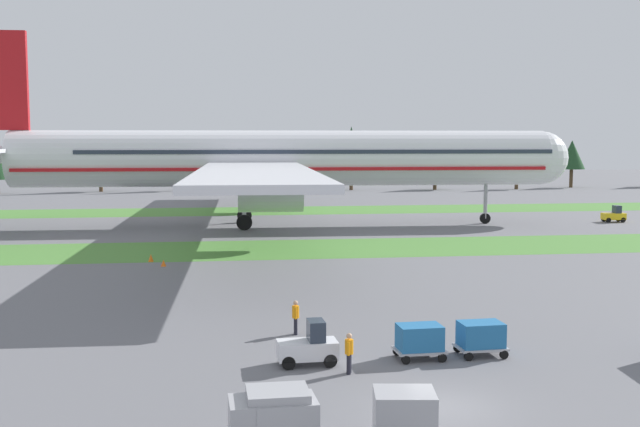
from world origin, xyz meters
The scene contains 17 objects.
ground_plane centered at (0.00, 0.00, 0.00)m, with size 400.00×400.00×0.00m, color slate.
grass_strip_near centered at (0.00, 40.33, 0.00)m, with size 320.00×11.98×0.01m, color #4C8438.
grass_strip_far centered at (0.00, 76.28, 0.00)m, with size 320.00×11.98×0.01m, color #4C8438.
airliner centered at (-3.57, 58.39, 7.66)m, with size 70.83×86.58×21.39m.
baggage_tug centered at (-4.25, 5.72, 0.81)m, with size 2.66×1.42×1.97m.
cargo_dolly_lead centered at (0.77, 5.96, 0.92)m, with size 2.27×1.61×1.55m.
cargo_dolly_second centered at (3.67, 6.10, 0.92)m, with size 2.27×1.61×1.55m.
pushback_tractor centered at (38.04, 57.14, 0.81)m, with size 2.64×1.38×1.97m.
ground_crew_marshaller centered at (-4.34, 10.88, 0.95)m, with size 0.36×0.56×1.74m.
ground_crew_loader centered at (-2.72, 4.27, 0.95)m, with size 0.36×0.54×1.74m.
uld_container_0 centered at (-5.97, -2.67, 0.76)m, with size 2.00×1.60×1.51m, color #A3A3A8.
uld_container_1 centered at (-6.21, -2.57, 0.89)m, with size 2.00×1.60×1.79m, color #A3A3A8.
uld_container_2 centered at (-6.78, -2.69, 0.76)m, with size 2.00×1.60×1.52m, color #A3A3A8.
uld_container_3 centered at (-2.05, -2.74, 0.80)m, with size 2.00×1.60×1.60m, color #A3A3A8.
taxiway_marker_0 centered at (-12.58, 32.41, 0.26)m, with size 0.44×0.44×0.51m, color orange.
taxiway_marker_1 centered at (-13.75, 34.75, 0.31)m, with size 0.44×0.44×0.63m, color orange.
distant_tree_line centered at (-1.15, 116.56, 6.65)m, with size 162.94×10.31×12.23m.
Camera 1 is at (-7.84, -26.04, 9.85)m, focal length 42.09 mm.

